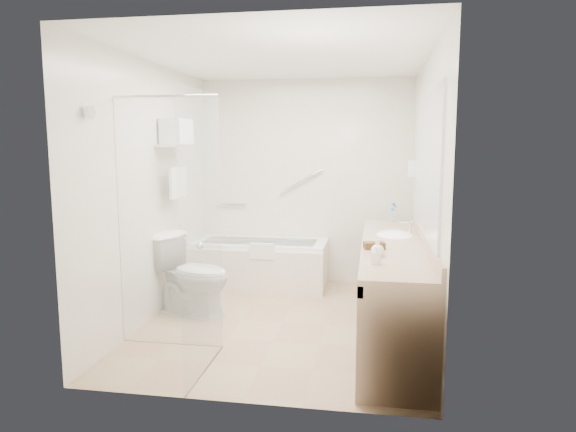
% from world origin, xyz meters
% --- Properties ---
extents(floor, '(3.20, 3.20, 0.00)m').
position_xyz_m(floor, '(0.00, 0.00, 0.00)').
color(floor, tan).
rests_on(floor, ground).
extents(ceiling, '(2.60, 3.20, 0.10)m').
position_xyz_m(ceiling, '(0.00, 0.00, 2.50)').
color(ceiling, white).
rests_on(ceiling, wall_back).
extents(wall_back, '(2.60, 0.10, 2.50)m').
position_xyz_m(wall_back, '(0.00, 1.60, 1.25)').
color(wall_back, silver).
rests_on(wall_back, ground).
extents(wall_front, '(2.60, 0.10, 2.50)m').
position_xyz_m(wall_front, '(0.00, -1.60, 1.25)').
color(wall_front, silver).
rests_on(wall_front, ground).
extents(wall_left, '(0.10, 3.20, 2.50)m').
position_xyz_m(wall_left, '(-1.30, 0.00, 1.25)').
color(wall_left, silver).
rests_on(wall_left, ground).
extents(wall_right, '(0.10, 3.20, 2.50)m').
position_xyz_m(wall_right, '(1.30, 0.00, 1.25)').
color(wall_right, silver).
rests_on(wall_right, ground).
extents(bathtub, '(1.60, 0.73, 0.59)m').
position_xyz_m(bathtub, '(-0.50, 1.24, 0.28)').
color(bathtub, white).
rests_on(bathtub, floor).
extents(grab_bar_short, '(0.40, 0.03, 0.03)m').
position_xyz_m(grab_bar_short, '(-0.95, 1.56, 0.95)').
color(grab_bar_short, silver).
rests_on(grab_bar_short, wall_back).
extents(grab_bar_long, '(0.53, 0.03, 0.33)m').
position_xyz_m(grab_bar_long, '(-0.05, 1.56, 1.25)').
color(grab_bar_long, silver).
rests_on(grab_bar_long, wall_back).
extents(shower_enclosure, '(0.96, 0.91, 2.11)m').
position_xyz_m(shower_enclosure, '(-0.63, -0.93, 1.07)').
color(shower_enclosure, silver).
rests_on(shower_enclosure, floor).
extents(towel_shelf, '(0.24, 0.55, 0.81)m').
position_xyz_m(towel_shelf, '(-1.17, 0.35, 1.75)').
color(towel_shelf, silver).
rests_on(towel_shelf, wall_left).
extents(vanity_counter, '(0.55, 2.70, 0.95)m').
position_xyz_m(vanity_counter, '(1.02, -0.15, 0.64)').
color(vanity_counter, tan).
rests_on(vanity_counter, floor).
extents(sink, '(0.40, 0.52, 0.14)m').
position_xyz_m(sink, '(1.05, 0.25, 0.82)').
color(sink, white).
rests_on(sink, vanity_counter).
extents(faucet, '(0.03, 0.03, 0.14)m').
position_xyz_m(faucet, '(1.20, 0.25, 0.93)').
color(faucet, silver).
rests_on(faucet, vanity_counter).
extents(mirror, '(0.02, 2.00, 1.20)m').
position_xyz_m(mirror, '(1.29, -0.15, 1.55)').
color(mirror, silver).
rests_on(mirror, wall_right).
extents(hairdryer_unit, '(0.08, 0.10, 0.18)m').
position_xyz_m(hairdryer_unit, '(1.25, 1.05, 1.45)').
color(hairdryer_unit, silver).
rests_on(hairdryer_unit, wall_right).
extents(toilet, '(0.92, 0.69, 0.81)m').
position_xyz_m(toilet, '(-0.95, 0.10, 0.40)').
color(toilet, white).
rests_on(toilet, floor).
extents(amenity_basket, '(0.19, 0.15, 0.06)m').
position_xyz_m(amenity_basket, '(0.86, -0.47, 0.88)').
color(amenity_basket, '#4F331C').
rests_on(amenity_basket, vanity_counter).
extents(soap_bottle_a, '(0.09, 0.14, 0.06)m').
position_xyz_m(soap_bottle_a, '(0.87, -1.02, 0.88)').
color(soap_bottle_a, silver).
rests_on(soap_bottle_a, vanity_counter).
extents(soap_bottle_b, '(0.11, 0.14, 0.10)m').
position_xyz_m(soap_bottle_b, '(0.88, -0.75, 0.90)').
color(soap_bottle_b, silver).
rests_on(soap_bottle_b, vanity_counter).
extents(water_bottle_left, '(0.07, 0.07, 0.21)m').
position_xyz_m(water_bottle_left, '(1.06, 1.08, 0.95)').
color(water_bottle_left, silver).
rests_on(water_bottle_left, vanity_counter).
extents(water_bottle_mid, '(0.06, 0.06, 0.21)m').
position_xyz_m(water_bottle_mid, '(1.04, 0.63, 0.95)').
color(water_bottle_mid, silver).
rests_on(water_bottle_mid, vanity_counter).
extents(water_bottle_right, '(0.06, 0.06, 0.19)m').
position_xyz_m(water_bottle_right, '(1.09, 1.10, 0.94)').
color(water_bottle_right, silver).
rests_on(water_bottle_right, vanity_counter).
extents(drinking_glass_near, '(0.08, 0.08, 0.09)m').
position_xyz_m(drinking_glass_near, '(0.85, 0.56, 0.89)').
color(drinking_glass_near, silver).
rests_on(drinking_glass_near, vanity_counter).
extents(drinking_glass_far, '(0.08, 0.08, 0.09)m').
position_xyz_m(drinking_glass_far, '(0.84, 0.17, 0.90)').
color(drinking_glass_far, silver).
rests_on(drinking_glass_far, vanity_counter).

